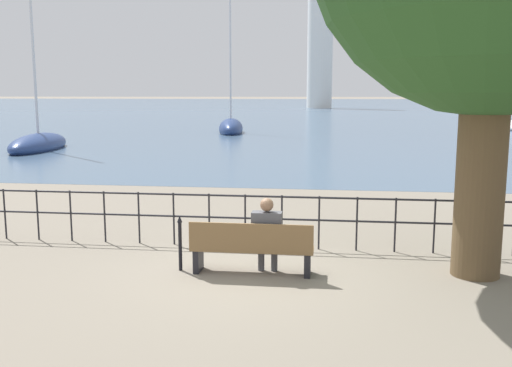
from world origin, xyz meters
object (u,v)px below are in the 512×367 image
(sailboat_1, at_px, (231,128))
(seated_person_left, at_px, (267,232))
(closed_umbrella, at_px, (180,240))
(sailboat_3, at_px, (39,144))
(park_bench, at_px, (252,249))
(harbor_lighthouse, at_px, (320,42))

(sailboat_1, bearing_deg, seated_person_left, -87.81)
(closed_umbrella, height_order, sailboat_3, sailboat_3)
(seated_person_left, bearing_deg, sailboat_1, 100.85)
(park_bench, relative_size, sailboat_3, 0.18)
(seated_person_left, relative_size, closed_umbrella, 1.35)
(park_bench, distance_m, sailboat_3, 24.34)
(park_bench, xyz_separation_m, sailboat_1, (-6.30, 34.25, -0.06))
(park_bench, relative_size, seated_person_left, 1.59)
(park_bench, height_order, closed_umbrella, closed_umbrella)
(seated_person_left, xyz_separation_m, harbor_lighthouse, (-1.26, 109.15, 12.53))
(sailboat_1, relative_size, sailboat_3, 1.06)
(seated_person_left, bearing_deg, sailboat_3, 126.47)
(park_bench, distance_m, harbor_lighthouse, 109.97)
(park_bench, xyz_separation_m, sailboat_3, (-14.27, 19.72, -0.12))
(seated_person_left, distance_m, sailboat_1, 34.80)
(seated_person_left, height_order, sailboat_3, sailboat_3)
(sailboat_3, bearing_deg, sailboat_1, 53.10)
(seated_person_left, xyz_separation_m, sailboat_1, (-6.55, 34.17, -0.33))
(closed_umbrella, bearing_deg, park_bench, -2.20)
(closed_umbrella, bearing_deg, harbor_lighthouse, 89.88)
(sailboat_1, bearing_deg, closed_umbrella, -90.24)
(sailboat_1, height_order, sailboat_3, sailboat_1)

